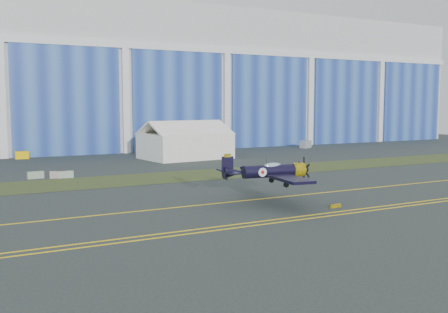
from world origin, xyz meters
TOP-DOWN VIEW (x-y plane):
  - ground at (0.00, 0.00)m, footprint 260.00×260.00m
  - grass_median at (0.00, 14.00)m, footprint 260.00×10.00m
  - taxiway_centreline at (0.00, -5.00)m, footprint 200.00×0.20m
  - edge_line_near at (0.00, -14.50)m, footprint 80.00×0.20m
  - edge_line_far at (0.00, -13.50)m, footprint 80.00×0.20m
  - guard_board_right at (22.00, -12.00)m, footprint 1.20×0.15m
  - warbird at (17.87, -7.23)m, footprint 11.46×13.21m
  - tent at (27.89, 34.63)m, footprint 15.34×11.97m
  - tug at (2.68, 47.37)m, footprint 2.33×1.56m
  - gse_box at (59.64, 42.32)m, footprint 3.02×2.37m
  - barrier_a at (0.92, 20.73)m, footprint 2.05×0.78m
  - barrier_b at (3.50, 19.81)m, footprint 2.06×0.86m
  - barrier_c at (4.36, 19.49)m, footprint 2.06×0.86m

SIDE VIEW (x-z plane):
  - ground at x=0.00m, z-range 0.00..0.00m
  - taxiway_centreline at x=0.00m, z-range 0.00..0.02m
  - edge_line_near at x=0.00m, z-range 0.00..0.02m
  - edge_line_far at x=0.00m, z-range 0.00..0.02m
  - grass_median at x=0.00m, z-range 0.01..0.03m
  - guard_board_right at x=22.00m, z-range 0.00..0.35m
  - barrier_a at x=0.92m, z-range 0.00..0.90m
  - barrier_b at x=3.50m, z-range 0.00..0.90m
  - barrier_c at x=4.36m, z-range 0.00..0.90m
  - tug at x=2.68m, z-range 0.00..1.30m
  - gse_box at x=59.64m, z-range 0.00..1.61m
  - warbird at x=17.87m, z-range 1.31..4.85m
  - tent at x=27.89m, z-range 0.00..6.63m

